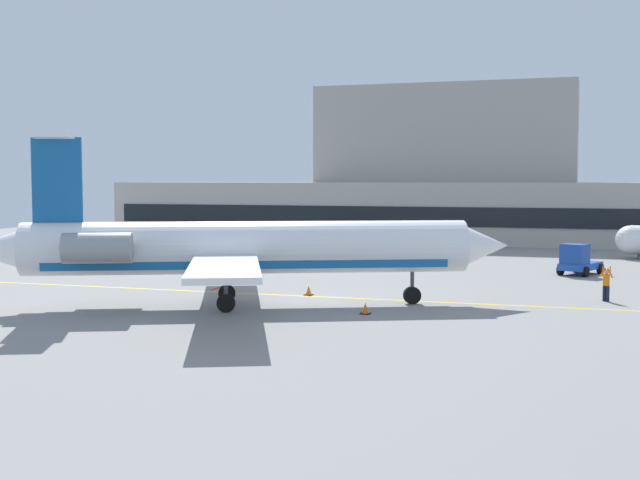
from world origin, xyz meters
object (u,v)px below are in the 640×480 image
(baggage_tug, at_px, (578,261))
(pushback_tractor, at_px, (204,248))
(regional_jet, at_px, (238,248))
(marshaller, at_px, (606,284))

(baggage_tug, distance_m, pushback_tractor, 28.32)
(baggage_tug, xyz_separation_m, pushback_tractor, (-28.29, 1.27, 0.04))
(regional_jet, distance_m, baggage_tug, 25.71)
(baggage_tug, height_order, pushback_tractor, pushback_tractor)
(pushback_tractor, bearing_deg, baggage_tug, -2.56)
(pushback_tractor, relative_size, marshaller, 1.83)
(baggage_tug, bearing_deg, marshaller, -82.78)
(regional_jet, xyz_separation_m, baggage_tug, (16.15, 19.90, -2.00))
(baggage_tug, height_order, marshaller, baggage_tug)
(regional_jet, height_order, marshaller, regional_jet)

